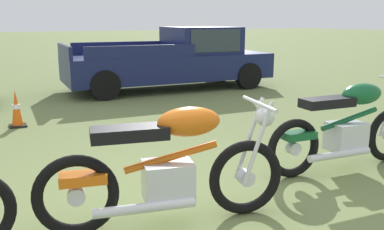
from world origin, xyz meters
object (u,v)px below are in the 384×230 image
object	(u,v)px
motorcycle_orange	(168,168)
pickup_truck_navy	(178,58)
traffic_cone	(16,110)
motorcycle_green	(347,127)

from	to	relation	value
motorcycle_orange	pickup_truck_navy	xyz separation A→B (m)	(3.34, 6.24, 0.26)
pickup_truck_navy	traffic_cone	xyz separation A→B (m)	(-4.01, -2.15, -0.48)
motorcycle_green	pickup_truck_navy	xyz separation A→B (m)	(1.00, 6.03, 0.26)
motorcycle_green	pickup_truck_navy	distance (m)	6.12
motorcycle_green	motorcycle_orange	bearing A→B (deg)	-168.32
pickup_truck_navy	traffic_cone	size ratio (longest dim) A/B	8.52
motorcycle_orange	pickup_truck_navy	bearing A→B (deg)	75.46
motorcycle_orange	motorcycle_green	size ratio (longest dim) A/B	1.01
motorcycle_orange	traffic_cone	distance (m)	4.15
motorcycle_orange	motorcycle_green	world-z (taller)	same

